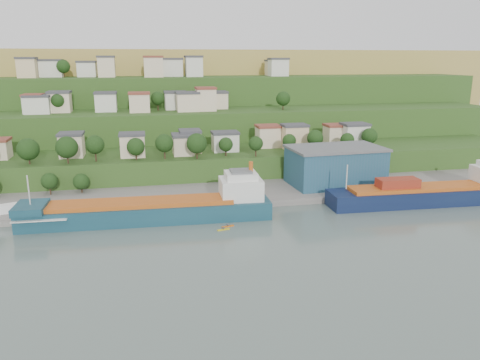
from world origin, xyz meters
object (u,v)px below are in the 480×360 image
object	(u,v)px
cargo_ship_far	(434,195)
warehouse	(335,165)
cargo_ship_near	(156,211)
caravan	(5,210)
kayak_orange	(228,226)

from	to	relation	value
cargo_ship_far	warehouse	world-z (taller)	cargo_ship_far
cargo_ship_near	cargo_ship_far	distance (m)	84.44
cargo_ship_near	caravan	xyz separation A→B (m)	(-40.95, 9.00, 0.00)
caravan	kayak_orange	bearing A→B (deg)	-37.42
warehouse	caravan	distance (m)	101.98
caravan	kayak_orange	size ratio (longest dim) A/B	1.94
cargo_ship_near	cargo_ship_far	bearing A→B (deg)	1.35
cargo_ship_near	caravan	bearing A→B (deg)	169.93
cargo_ship_near	kayak_orange	distance (m)	20.56
warehouse	kayak_orange	xyz separation A→B (m)	(-42.09, -28.44, -8.18)
cargo_ship_far	kayak_orange	bearing A→B (deg)	-171.08
kayak_orange	cargo_ship_near	bearing A→B (deg)	138.86
cargo_ship_near	cargo_ship_far	size ratio (longest dim) A/B	1.08
warehouse	caravan	size ratio (longest dim) A/B	4.76
kayak_orange	caravan	bearing A→B (deg)	148.40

